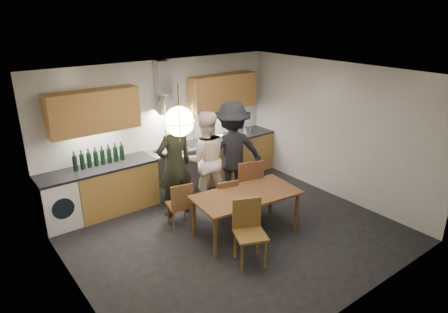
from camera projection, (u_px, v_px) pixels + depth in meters
ground at (233, 232)px, 6.64m from camera, size 5.00×5.00×0.00m
room_shell at (233, 134)px, 6.04m from camera, size 5.02×4.52×2.61m
counter_run at (173, 171)px, 7.95m from camera, size 5.00×0.62×0.90m
range_stove at (172, 172)px, 7.93m from camera, size 0.90×0.60×0.92m
wall_fixtures at (165, 100)px, 7.52m from camera, size 4.30×0.54×1.10m
pendant_lamp at (179, 121)px, 5.26m from camera, size 0.43×0.43×0.70m
dining_table at (246, 198)px, 6.40m from camera, size 1.78×1.03×0.72m
chair_back_left at (181, 203)px, 6.60m from camera, size 0.45×0.45×0.84m
chair_back_mid at (226, 198)px, 6.78m from camera, size 0.45×0.45×0.82m
chair_back_right at (248, 183)px, 7.06m from camera, size 0.59×0.59×1.04m
chair_front at (249, 227)px, 5.74m from camera, size 0.56×0.56×0.96m
person_left at (175, 165)px, 6.92m from camera, size 0.69×0.46×1.88m
person_mid at (206, 159)px, 7.32m from camera, size 1.08×0.99×1.80m
person_right at (232, 152)px, 7.50m from camera, size 1.41×1.09×1.92m
mixing_bowl at (219, 138)px, 8.42m from camera, size 0.35×0.35×0.07m
stock_pot at (247, 130)px, 8.81m from camera, size 0.20×0.20×0.12m
wine_bottles at (99, 156)px, 6.99m from camera, size 0.93×0.08×0.34m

